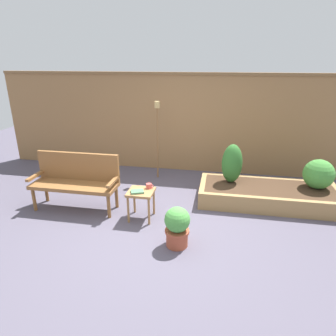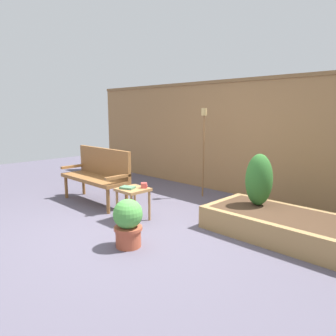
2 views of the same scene
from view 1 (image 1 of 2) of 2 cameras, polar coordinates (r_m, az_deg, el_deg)
ground_plane at (r=4.58m, az=-1.86°, el=-11.42°), size 14.00×14.00×0.00m
fence_back at (r=6.59m, az=2.90°, el=8.76°), size 8.40×0.14×2.16m
garden_bench at (r=5.19m, az=-17.36°, el=-1.70°), size 1.44×0.48×0.94m
side_table at (r=4.65m, az=-5.25°, el=-5.36°), size 0.40×0.40×0.48m
cup_on_table at (r=4.69m, az=-3.70°, el=-3.49°), size 0.12×0.09×0.08m
book_on_table at (r=4.56m, az=-5.98°, el=-4.56°), size 0.24×0.21×0.03m
potted_boxwood at (r=4.03m, az=1.79°, el=-11.14°), size 0.35×0.35×0.57m
raised_planter_bed at (r=5.53m, az=18.80°, el=-4.93°), size 2.40×1.00×0.30m
shrub_near_bench at (r=5.38m, az=12.29°, el=0.84°), size 0.36×0.36×0.71m
shrub_far_corner at (r=5.67m, az=27.16°, el=-1.07°), size 0.51×0.51×0.51m
tiki_torch at (r=6.07m, az=-2.10°, el=8.06°), size 0.10×0.10×1.63m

